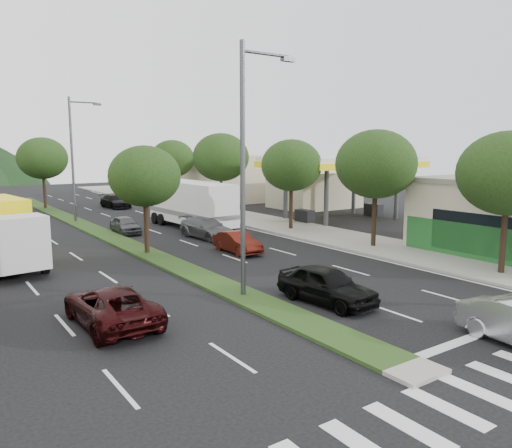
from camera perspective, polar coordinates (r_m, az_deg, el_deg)
ground at (r=14.80m, az=16.34°, el=-15.47°), size 160.00×160.00×0.00m
sidewalk_right at (r=41.05m, az=0.19°, el=0.39°), size 5.00×90.00×0.15m
median at (r=38.37m, az=-18.01°, el=-0.64°), size 1.60×56.00×0.12m
crosswalk at (r=13.77m, az=23.12°, el=-17.72°), size 19.00×2.20×0.01m
gas_canopy at (r=42.47m, az=9.82°, el=6.73°), size 12.20×8.20×5.25m
bldg_right_far at (r=60.53m, az=-4.63°, el=5.42°), size 10.00×16.00×5.20m
tree_r_a at (r=25.84m, az=26.88°, el=5.18°), size 4.60×4.60×6.63m
tree_r_b at (r=30.48m, az=13.56°, el=6.66°), size 4.80×4.80×6.94m
tree_r_c at (r=36.33m, az=4.07°, el=6.69°), size 4.40×4.40×6.48m
tree_r_d at (r=44.58m, az=-4.03°, el=7.61°), size 5.00×5.00×7.17m
tree_r_e at (r=53.43m, az=-9.53°, el=7.36°), size 4.60×4.60×6.71m
tree_med_near at (r=28.49m, az=-12.60°, el=5.34°), size 4.00×4.00×6.02m
tree_med_far at (r=53.47m, az=-23.22°, el=6.91°), size 4.80×4.80×6.94m
streetlight_near at (r=19.66m, az=-1.03°, el=7.53°), size 2.60×0.25×10.00m
streetlight_mid at (r=42.79m, az=-20.03°, el=7.61°), size 2.60×0.25×10.00m
suv_maroon at (r=17.85m, az=-16.22°, el=-8.96°), size 2.28×4.85×1.34m
car_queue_a at (r=19.64m, az=8.08°, el=-6.91°), size 2.13×4.41×1.45m
car_queue_b at (r=33.54m, az=-5.63°, el=-0.47°), size 2.37×4.86×1.36m
car_queue_c at (r=28.77m, az=-2.15°, el=-2.11°), size 1.30×3.66×1.20m
car_queue_d at (r=43.86m, az=-8.12°, el=1.63°), size 2.61×5.06×1.36m
car_queue_e at (r=36.51m, az=-14.72°, el=-0.09°), size 1.52×3.60×1.21m
car_queue_f at (r=52.44m, az=-15.79°, el=2.51°), size 2.17×4.71×1.33m
motorhome at (r=37.91m, az=-7.40°, el=2.34°), size 3.20×9.18×3.48m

